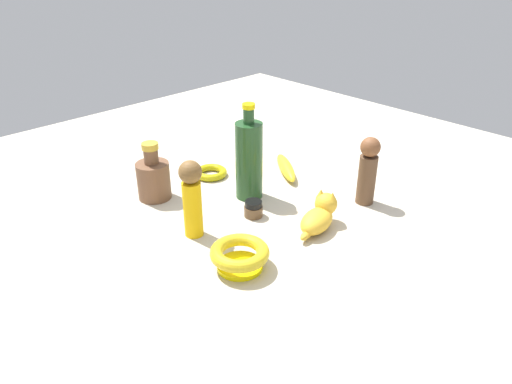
# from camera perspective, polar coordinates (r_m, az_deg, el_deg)

# --- Properties ---
(ground) EXTENTS (2.00, 2.00, 0.00)m
(ground) POSITION_cam_1_polar(r_m,az_deg,el_deg) (1.28, 0.00, -1.99)
(ground) COLOR #BCB29E
(bowl) EXTENTS (0.13, 0.13, 0.05)m
(bowl) POSITION_cam_1_polar(r_m,az_deg,el_deg) (1.05, -1.92, -7.35)
(bowl) COLOR yellow
(bowl) RESTS_ON ground
(banana) EXTENTS (0.13, 0.17, 0.04)m
(banana) POSITION_cam_1_polar(r_m,az_deg,el_deg) (1.47, 3.51, 2.87)
(banana) COLOR yellow
(banana) RESTS_ON ground
(bottle_short) EXTENTS (0.09, 0.09, 0.16)m
(bottle_short) POSITION_cam_1_polar(r_m,az_deg,el_deg) (1.34, -11.89, 1.64)
(bottle_short) COLOR brown
(bottle_short) RESTS_ON ground
(person_figure_child) EXTENTS (0.05, 0.05, 0.19)m
(person_figure_child) POSITION_cam_1_polar(r_m,az_deg,el_deg) (1.14, -7.50, -0.46)
(person_figure_child) COLOR #EBB30C
(person_figure_child) RESTS_ON ground
(cat_figurine) EXTENTS (0.15, 0.09, 0.09)m
(cat_figurine) POSITION_cam_1_polar(r_m,az_deg,el_deg) (1.20, 7.42, -2.70)
(cat_figurine) COLOR gold
(cat_figurine) RESTS_ON ground
(person_figure_adult) EXTENTS (0.06, 0.06, 0.19)m
(person_figure_adult) POSITION_cam_1_polar(r_m,az_deg,el_deg) (1.31, 12.91, 2.55)
(person_figure_adult) COLOR brown
(person_figure_adult) RESTS_ON ground
(nail_polish_jar) EXTENTS (0.05, 0.05, 0.04)m
(nail_polish_jar) POSITION_cam_1_polar(r_m,az_deg,el_deg) (1.24, -0.31, -1.97)
(nail_polish_jar) COLOR brown
(nail_polish_jar) RESTS_ON ground
(bottle_tall) EXTENTS (0.07, 0.07, 0.26)m
(bottle_tall) POSITION_cam_1_polar(r_m,az_deg,el_deg) (1.30, -0.82, 3.85)
(bottle_tall) COLOR #1F4721
(bottle_tall) RESTS_ON ground
(bangle) EXTENTS (0.10, 0.10, 0.02)m
(bangle) POSITION_cam_1_polar(r_m,az_deg,el_deg) (1.46, -5.29, 2.28)
(bangle) COLOR #B4A910
(bangle) RESTS_ON ground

